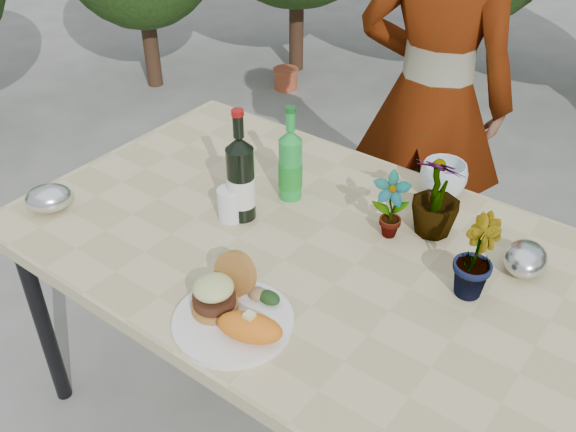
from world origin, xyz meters
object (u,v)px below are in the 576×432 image
Objects in this scene: dinner_plate at (233,322)px; person at (432,99)px; patio_table at (306,258)px; wine_bottle at (241,180)px.

dinner_plate is 0.17× the size of person.
wine_bottle reaches higher than patio_table.
dinner_plate is at bearing -82.32° from patio_table.
wine_bottle is at bearing 70.86° from person.
dinner_plate is 0.44m from wine_bottle.
person is at bearing 81.82° from wine_bottle.
dinner_plate is 0.85× the size of wine_bottle.
person is at bearing 95.66° from patio_table.
wine_bottle reaches higher than dinner_plate.
wine_bottle is 0.93m from person.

